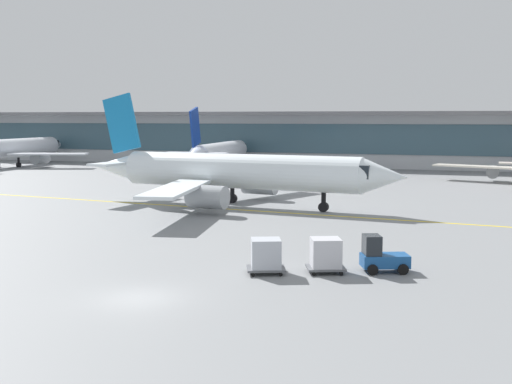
{
  "coord_description": "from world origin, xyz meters",
  "views": [
    {
      "loc": [
        14.77,
        -27.06,
        8.61
      ],
      "look_at": [
        -0.43,
        19.22,
        3.0
      ],
      "focal_mm": 45.58,
      "sensor_mm": 36.0,
      "label": 1
    }
  ],
  "objects_px": {
    "gate_airplane_1": "(220,153)",
    "cargo_dolly_trailing": "(266,255)",
    "taxiing_regional_jet": "(236,172)",
    "cargo_dolly_lead": "(326,254)",
    "baggage_tug": "(381,256)",
    "gate_airplane_0": "(13,148)"
  },
  "relations": [
    {
      "from": "gate_airplane_1",
      "to": "cargo_dolly_trailing",
      "type": "xyz_separation_m",
      "value": [
        27.22,
        -62.71,
        -1.97
      ]
    },
    {
      "from": "cargo_dolly_lead",
      "to": "cargo_dolly_trailing",
      "type": "relative_size",
      "value": 1.0
    },
    {
      "from": "gate_airplane_1",
      "to": "cargo_dolly_trailing",
      "type": "relative_size",
      "value": 12.0
    },
    {
      "from": "cargo_dolly_lead",
      "to": "gate_airplane_1",
      "type": "bearing_deg",
      "value": 94.88
    },
    {
      "from": "gate_airplane_0",
      "to": "gate_airplane_1",
      "type": "relative_size",
      "value": 1.05
    },
    {
      "from": "gate_airplane_0",
      "to": "gate_airplane_1",
      "type": "bearing_deg",
      "value": -90.8
    },
    {
      "from": "gate_airplane_0",
      "to": "taxiing_regional_jet",
      "type": "relative_size",
      "value": 0.95
    },
    {
      "from": "baggage_tug",
      "to": "gate_airplane_0",
      "type": "bearing_deg",
      "value": 119.17
    },
    {
      "from": "taxiing_regional_jet",
      "to": "cargo_dolly_trailing",
      "type": "bearing_deg",
      "value": -60.81
    },
    {
      "from": "gate_airplane_1",
      "to": "taxiing_regional_jet",
      "type": "xyz_separation_m",
      "value": [
        16.38,
        -37.6,
        0.31
      ]
    },
    {
      "from": "gate_airplane_1",
      "to": "cargo_dolly_lead",
      "type": "bearing_deg",
      "value": -158.27
    },
    {
      "from": "taxiing_regional_jet",
      "to": "cargo_dolly_lead",
      "type": "bearing_deg",
      "value": -53.89
    },
    {
      "from": "taxiing_regional_jet",
      "to": "cargo_dolly_lead",
      "type": "height_order",
      "value": "taxiing_regional_jet"
    },
    {
      "from": "gate_airplane_1",
      "to": "baggage_tug",
      "type": "bearing_deg",
      "value": -155.7
    },
    {
      "from": "gate_airplane_0",
      "to": "baggage_tug",
      "type": "xyz_separation_m",
      "value": [
        71.87,
        -59.16,
        -2.28
      ]
    },
    {
      "from": "cargo_dolly_lead",
      "to": "baggage_tug",
      "type": "bearing_deg",
      "value": -0.0
    },
    {
      "from": "cargo_dolly_lead",
      "to": "cargo_dolly_trailing",
      "type": "distance_m",
      "value": 3.33
    },
    {
      "from": "gate_airplane_1",
      "to": "baggage_tug",
      "type": "distance_m",
      "value": 68.93
    },
    {
      "from": "taxiing_regional_jet",
      "to": "gate_airplane_1",
      "type": "bearing_deg",
      "value": 119.39
    },
    {
      "from": "gate_airplane_0",
      "to": "taxiing_regional_jet",
      "type": "bearing_deg",
      "value": -126.06
    },
    {
      "from": "cargo_dolly_trailing",
      "to": "baggage_tug",
      "type": "bearing_deg",
      "value": -0.0
    },
    {
      "from": "gate_airplane_1",
      "to": "taxiing_regional_jet",
      "type": "height_order",
      "value": "taxiing_regional_jet"
    }
  ]
}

